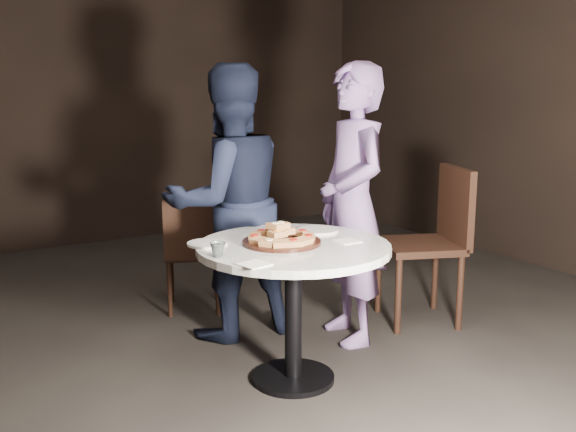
{
  "coord_description": "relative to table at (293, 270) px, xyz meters",
  "views": [
    {
      "loc": [
        -1.54,
        -2.6,
        1.45
      ],
      "look_at": [
        0.09,
        0.01,
        0.84
      ],
      "focal_mm": 40.0,
      "sensor_mm": 36.0,
      "label": 1
    }
  ],
  "objects": [
    {
      "name": "floor",
      "position": [
        -0.09,
        0.04,
        -0.58
      ],
      "size": [
        7.0,
        7.0,
        0.0
      ],
      "primitive_type": "plane",
      "color": "black",
      "rests_on": "ground"
    },
    {
      "name": "table",
      "position": [
        0.0,
        0.0,
        0.0
      ],
      "size": [
        1.23,
        1.23,
        0.71
      ],
      "rotation": [
        0.0,
        0.0,
        -0.37
      ],
      "color": "black",
      "rests_on": "ground"
    },
    {
      "name": "serving_board",
      "position": [
        -0.05,
        0.03,
        0.14
      ],
      "size": [
        0.47,
        0.47,
        0.02
      ],
      "primitive_type": "cylinder",
      "rotation": [
        0.0,
        0.0,
        0.25
      ],
      "color": "black",
      "rests_on": "table"
    },
    {
      "name": "focaccia_pile",
      "position": [
        -0.05,
        0.04,
        0.17
      ],
      "size": [
        0.34,
        0.35,
        0.09
      ],
      "rotation": [
        0.0,
        0.0,
        0.11
      ],
      "color": "#AD7443",
      "rests_on": "serving_board"
    },
    {
      "name": "plate_left",
      "position": [
        -0.36,
        0.21,
        0.14
      ],
      "size": [
        0.21,
        0.21,
        0.01
      ],
      "primitive_type": "cylinder",
      "rotation": [
        0.0,
        0.0,
        0.07
      ],
      "color": "white",
      "rests_on": "table"
    },
    {
      "name": "plate_right",
      "position": [
        0.26,
        0.17,
        0.14
      ],
      "size": [
        0.22,
        0.22,
        0.01
      ],
      "primitive_type": "cylinder",
      "rotation": [
        0.0,
        0.0,
        0.03
      ],
      "color": "white",
      "rests_on": "table"
    },
    {
      "name": "water_glass",
      "position": [
        -0.42,
        -0.02,
        0.16
      ],
      "size": [
        0.08,
        0.08,
        0.06
      ],
      "primitive_type": "imported",
      "rotation": [
        0.0,
        0.0,
        -0.22
      ],
      "color": "silver",
      "rests_on": "table"
    },
    {
      "name": "napkin_near",
      "position": [
        -0.35,
        -0.23,
        0.14
      ],
      "size": [
        0.14,
        0.14,
        0.01
      ],
      "primitive_type": "cube",
      "rotation": [
        0.0,
        0.0,
        0.18
      ],
      "color": "white",
      "rests_on": "table"
    },
    {
      "name": "napkin_far",
      "position": [
        0.25,
        -0.1,
        0.14
      ],
      "size": [
        0.11,
        0.11,
        0.01
      ],
      "primitive_type": "cube",
      "rotation": [
        0.0,
        0.0,
        -0.04
      ],
      "color": "white",
      "rests_on": "table"
    },
    {
      "name": "chair_far",
      "position": [
        -0.01,
        1.2,
        -0.14
      ],
      "size": [
        0.48,
        0.49,
        0.77
      ],
      "rotation": [
        0.0,
        0.0,
        2.72
      ],
      "color": "black",
      "rests_on": "ground"
    },
    {
      "name": "chair_right",
      "position": [
        1.22,
        0.27,
        -0.01
      ],
      "size": [
        0.62,
        0.61,
        0.98
      ],
      "rotation": [
        0.0,
        0.0,
        -1.96
      ],
      "color": "black",
      "rests_on": "ground"
    },
    {
      "name": "diner_navy",
      "position": [
        0.02,
        0.74,
        0.22
      ],
      "size": [
        0.81,
        0.65,
        1.6
      ],
      "primitive_type": "imported",
      "rotation": [
        0.0,
        0.0,
        3.09
      ],
      "color": "black",
      "rests_on": "ground"
    },
    {
      "name": "diner_teal",
      "position": [
        0.59,
        0.31,
        0.22
      ],
      "size": [
        0.5,
        0.66,
        1.61
      ],
      "primitive_type": "imported",
      "rotation": [
        0.0,
        0.0,
        -1.79
      ],
      "color": "#78609B",
      "rests_on": "ground"
    }
  ]
}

